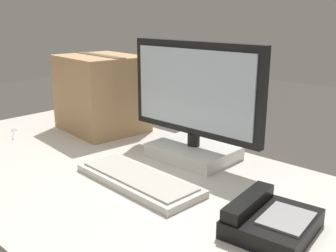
{
  "coord_description": "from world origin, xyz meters",
  "views": [
    {
      "loc": [
        0.95,
        -0.76,
        1.21
      ],
      "look_at": [
        0.12,
        0.13,
        0.86
      ],
      "focal_mm": 42.0,
      "sensor_mm": 36.0,
      "label": 1
    }
  ],
  "objects": [
    {
      "name": "desk_phone",
      "position": [
        0.55,
        0.01,
        0.74
      ],
      "size": [
        0.2,
        0.23,
        0.07
      ],
      "rotation": [
        0.0,
        0.0,
        0.1
      ],
      "color": "black",
      "rests_on": "office_desk"
    },
    {
      "name": "spoon",
      "position": [
        -0.66,
        -0.02,
        0.71
      ],
      "size": [
        0.16,
        0.1,
        0.0
      ],
      "rotation": [
        0.0,
        0.0,
        2.63
      ],
      "color": "silver",
      "rests_on": "office_desk"
    },
    {
      "name": "monitor",
      "position": [
        0.11,
        0.27,
        0.88
      ],
      "size": [
        0.54,
        0.22,
        0.41
      ],
      "color": "white",
      "rests_on": "office_desk"
    },
    {
      "name": "keyboard",
      "position": [
        0.13,
        -0.01,
        0.72
      ],
      "size": [
        0.44,
        0.19,
        0.03
      ],
      "rotation": [
        0.0,
        0.0,
        -0.06
      ],
      "color": "beige",
      "rests_on": "office_desk"
    },
    {
      "name": "cardboard_box",
      "position": [
        -0.42,
        0.28,
        0.87
      ],
      "size": [
        0.38,
        0.33,
        0.33
      ],
      "rotation": [
        0.0,
        0.0,
        -0.11
      ],
      "color": "tan",
      "rests_on": "office_desk"
    }
  ]
}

